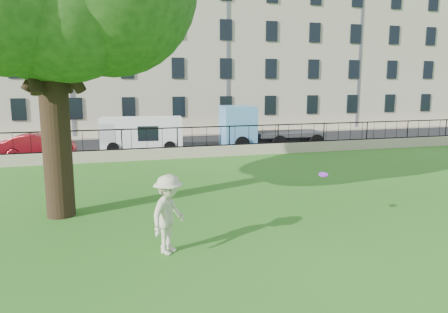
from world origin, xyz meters
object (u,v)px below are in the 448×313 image
object	(u,v)px
man	(169,214)
frisbee	(323,175)
white_van	(142,134)
red_sedan	(38,146)
blue_truck	(271,126)

from	to	relation	value
man	frisbee	size ratio (longest dim) A/B	7.48
white_van	red_sedan	bearing A→B (deg)	-165.44
frisbee	blue_truck	xyz separation A→B (m)	(4.37, 15.01, -0.26)
red_sedan	blue_truck	xyz separation A→B (m)	(13.98, 0.00, 0.69)
frisbee	blue_truck	bearing A→B (deg)	73.75
white_van	blue_truck	xyz separation A→B (m)	(8.16, -0.75, 0.32)
frisbee	blue_truck	size ratio (longest dim) A/B	0.04
frisbee	blue_truck	distance (m)	15.63
white_van	blue_truck	distance (m)	8.20
man	white_van	xyz separation A→B (m)	(0.84, 16.44, 0.01)
red_sedan	man	bearing A→B (deg)	-158.89
frisbee	white_van	bearing A→B (deg)	103.51
man	red_sedan	size ratio (longest dim) A/B	0.51
white_van	frisbee	bearing A→B (deg)	-69.29
man	white_van	distance (m)	16.46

